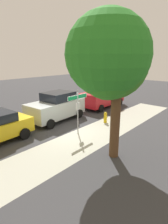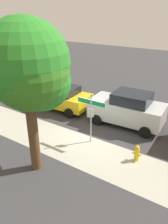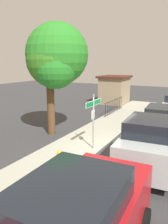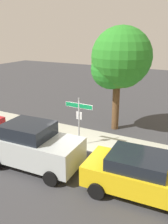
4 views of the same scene
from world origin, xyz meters
TOP-DOWN VIEW (x-y plane):
  - ground_plane at (0.00, 0.00)m, footprint 60.00×60.00m
  - sidewalk_strip at (2.00, 1.30)m, footprint 24.00×2.60m
  - street_sign at (-0.36, 0.40)m, footprint 1.56×0.07m
  - shade_tree at (0.72, 3.20)m, footprint 3.44×3.41m
  - car_silver at (-1.12, -2.43)m, footprint 4.39×2.35m
  - car_yellow at (3.77, -2.11)m, footprint 4.56×2.38m
  - fire_hydrant at (-2.96, 0.60)m, footprint 0.42×0.22m

SIDE VIEW (x-z plane):
  - ground_plane at x=0.00m, z-range 0.00..0.00m
  - sidewalk_strip at x=2.00m, z-range 0.00..0.00m
  - fire_hydrant at x=-2.96m, z-range -0.01..0.77m
  - car_yellow at x=3.77m, z-range 0.03..1.63m
  - car_silver at x=-1.12m, z-range 0.00..2.03m
  - street_sign at x=-0.36m, z-range 0.49..3.12m
  - shade_tree at x=0.72m, z-range 1.12..7.32m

